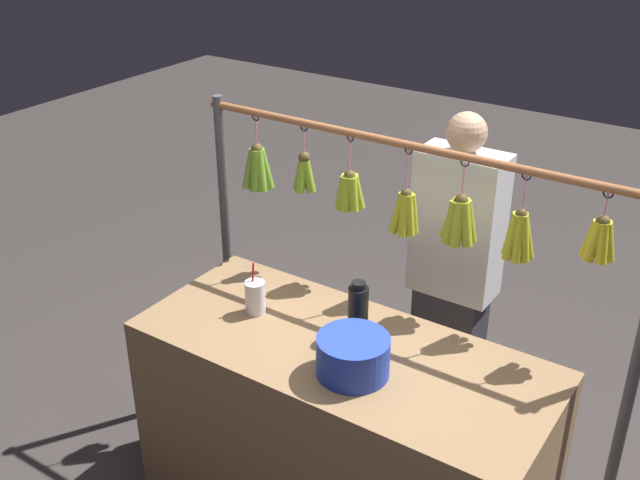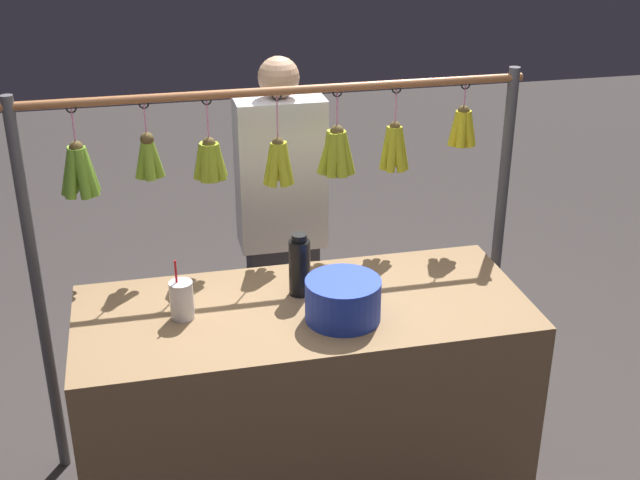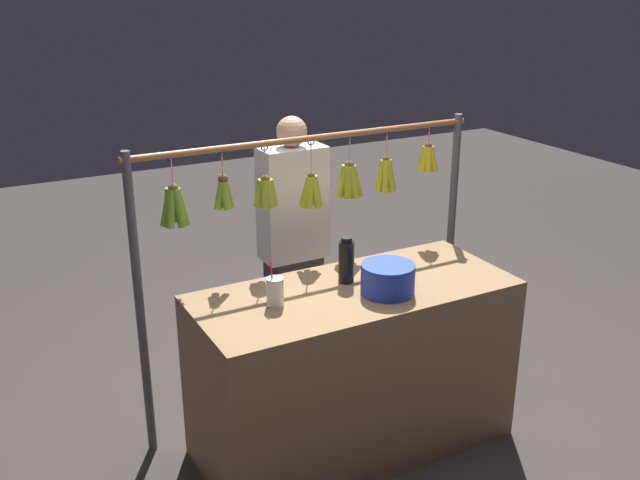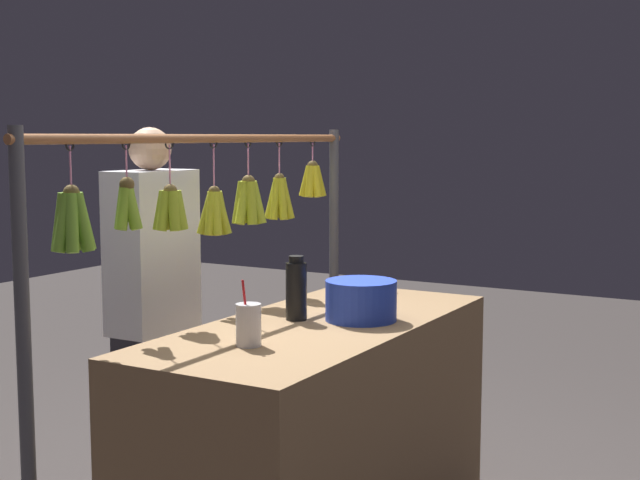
% 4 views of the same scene
% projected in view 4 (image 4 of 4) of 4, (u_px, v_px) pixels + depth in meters
% --- Properties ---
extents(market_counter, '(1.58, 0.67, 0.88)m').
position_uv_depth(market_counter, '(318.00, 442.00, 3.23)').
color(market_counter, olive).
rests_on(market_counter, ground).
extents(display_rack, '(1.93, 0.14, 1.57)m').
position_uv_depth(display_rack, '(212.00, 240.00, 3.35)').
color(display_rack, '#4C4C51').
rests_on(display_rack, ground).
extents(water_bottle, '(0.08, 0.08, 0.23)m').
position_uv_depth(water_bottle, '(296.00, 290.00, 3.22)').
color(water_bottle, black).
rests_on(water_bottle, market_counter).
extents(blue_bucket, '(0.26, 0.26, 0.15)m').
position_uv_depth(blue_bucket, '(361.00, 300.00, 3.21)').
color(blue_bucket, blue).
rests_on(blue_bucket, market_counter).
extents(drink_cup, '(0.08, 0.08, 0.21)m').
position_uv_depth(drink_cup, '(249.00, 325.00, 2.82)').
color(drink_cup, silver).
rests_on(drink_cup, market_counter).
extents(vendor_person, '(0.38, 0.20, 1.58)m').
position_uv_depth(vendor_person, '(154.00, 323.00, 3.66)').
color(vendor_person, '#2D2D38').
rests_on(vendor_person, ground).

